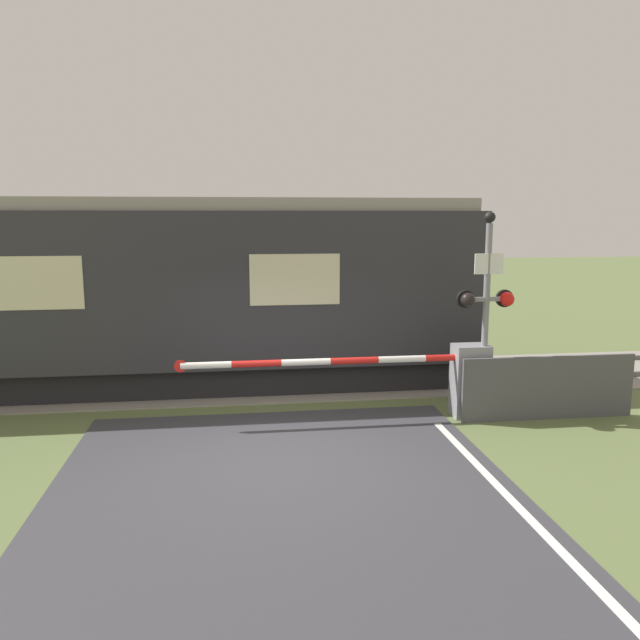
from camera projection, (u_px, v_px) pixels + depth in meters
ground_plane at (278, 456)px, 9.03m from camera, size 80.00×80.00×0.00m
track_bed at (264, 381)px, 13.05m from camera, size 36.00×3.20×0.13m
train at (57, 294)px, 12.20m from camera, size 16.57×2.73×3.77m
crossing_barrier at (449, 377)px, 10.70m from camera, size 5.29×0.44×1.26m
signal_post at (486, 303)px, 10.45m from camera, size 0.99×0.26×3.51m
roadside_fence at (549, 388)px, 10.60m from camera, size 3.06×0.06×1.10m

